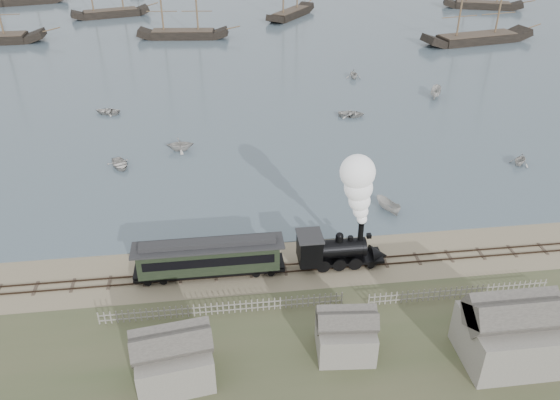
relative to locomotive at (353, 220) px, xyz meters
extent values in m
plane|color=gray|center=(-4.73, 2.00, -4.64)|extent=(600.00, 600.00, 0.00)
cube|color=#31241A|center=(-4.73, -0.50, -4.54)|extent=(120.00, 0.08, 0.12)
cube|color=#31241A|center=(-4.73, 0.50, -4.54)|extent=(120.00, 0.08, 0.12)
cube|color=#3F3228|center=(-4.73, 0.00, -4.61)|extent=(120.00, 1.80, 0.06)
cube|color=black|center=(-0.82, 0.00, -3.89)|extent=(7.34, 2.16, 0.27)
cylinder|color=black|center=(-1.25, 0.00, -2.81)|extent=(4.53, 1.62, 1.62)
cube|color=black|center=(-3.63, 0.00, -2.59)|extent=(1.94, 2.37, 2.48)
cube|color=#2A2A2C|center=(-3.63, 0.00, -1.30)|extent=(2.16, 2.59, 0.13)
cylinder|color=black|center=(0.80, 0.00, -1.35)|extent=(0.47, 0.47, 1.73)
sphere|color=black|center=(-1.04, 0.00, -1.55)|extent=(0.69, 0.69, 0.69)
cone|color=black|center=(2.63, 0.00, -4.00)|extent=(1.51, 2.16, 2.16)
cube|color=black|center=(1.55, 0.00, -1.73)|extent=(0.38, 0.38, 0.38)
cube|color=black|center=(-12.22, 0.00, -3.98)|extent=(12.68, 2.08, 0.32)
cube|color=black|center=(-12.22, 0.00, -2.72)|extent=(11.77, 2.26, 2.26)
cube|color=black|center=(-12.22, -1.15, -2.49)|extent=(10.87, 0.06, 0.82)
cube|color=black|center=(-12.22, 1.15, -2.49)|extent=(10.87, 0.06, 0.82)
cube|color=#2A2A2C|center=(-12.22, 0.00, -1.54)|extent=(12.68, 2.45, 0.16)
cube|color=#2A2A2C|center=(-12.22, 0.00, -1.27)|extent=(11.32, 1.09, 0.41)
imported|color=beige|center=(-16.01, 2.32, -4.19)|extent=(4.71, 5.30, 0.91)
imported|color=beige|center=(-22.44, 21.48, -4.21)|extent=(4.31, 3.74, 0.75)
imported|color=beige|center=(-15.52, 25.16, -3.70)|extent=(2.90, 3.36, 1.76)
imported|color=beige|center=(5.91, 8.13, -3.97)|extent=(3.33, 2.61, 1.22)
imported|color=beige|center=(8.25, 33.42, -4.19)|extent=(3.37, 4.21, 0.78)
imported|color=beige|center=(24.46, 16.21, -3.89)|extent=(3.46, 3.49, 1.39)
imported|color=beige|center=(22.92, 39.46, -3.82)|extent=(4.17, 3.13, 1.52)
imported|color=beige|center=(-26.36, 38.80, -4.20)|extent=(3.68, 4.32, 0.76)
imported|color=beige|center=(12.56, 49.84, -3.82)|extent=(2.98, 2.59, 1.53)
camera|label=1|loc=(-10.87, -37.45, 25.02)|focal=35.00mm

